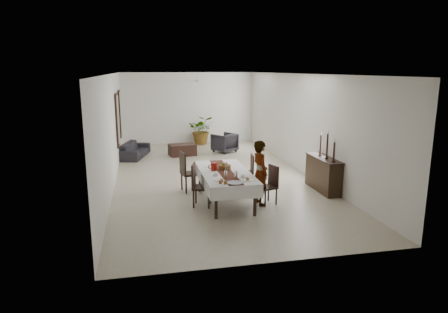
% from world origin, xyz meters
% --- Properties ---
extents(floor, '(6.00, 12.00, 0.00)m').
position_xyz_m(floor, '(0.00, 0.00, 0.00)').
color(floor, '#C1B699').
rests_on(floor, ground).
extents(ceiling, '(6.00, 12.00, 0.02)m').
position_xyz_m(ceiling, '(0.00, 0.00, 3.20)').
color(ceiling, white).
rests_on(ceiling, wall_back).
extents(wall_back, '(6.00, 0.02, 3.20)m').
position_xyz_m(wall_back, '(0.00, 6.00, 1.60)').
color(wall_back, white).
rests_on(wall_back, floor).
extents(wall_front, '(6.00, 0.02, 3.20)m').
position_xyz_m(wall_front, '(0.00, -6.00, 1.60)').
color(wall_front, white).
rests_on(wall_front, floor).
extents(wall_left, '(0.02, 12.00, 3.20)m').
position_xyz_m(wall_left, '(-3.00, 0.00, 1.60)').
color(wall_left, white).
rests_on(wall_left, floor).
extents(wall_right, '(0.02, 12.00, 3.20)m').
position_xyz_m(wall_right, '(3.00, 0.00, 1.60)').
color(wall_right, white).
rests_on(wall_right, floor).
extents(dining_table_top, '(1.04, 2.49, 0.05)m').
position_xyz_m(dining_table_top, '(-0.11, -2.54, 0.75)').
color(dining_table_top, black).
rests_on(dining_table_top, table_leg_fl).
extents(table_leg_fl, '(0.07, 0.07, 0.73)m').
position_xyz_m(table_leg_fl, '(-0.57, -3.72, 0.36)').
color(table_leg_fl, black).
rests_on(table_leg_fl, floor).
extents(table_leg_fr, '(0.07, 0.07, 0.73)m').
position_xyz_m(table_leg_fr, '(0.34, -3.72, 0.36)').
color(table_leg_fr, black).
rests_on(table_leg_fr, floor).
extents(table_leg_bl, '(0.07, 0.07, 0.73)m').
position_xyz_m(table_leg_bl, '(-0.57, -1.35, 0.36)').
color(table_leg_bl, black).
rests_on(table_leg_bl, floor).
extents(table_leg_br, '(0.07, 0.07, 0.73)m').
position_xyz_m(table_leg_br, '(0.34, -1.35, 0.36)').
color(table_leg_br, black).
rests_on(table_leg_br, floor).
extents(tablecloth_top, '(1.23, 2.68, 0.01)m').
position_xyz_m(tablecloth_top, '(-0.11, -2.54, 0.78)').
color(tablecloth_top, white).
rests_on(tablecloth_top, dining_table_top).
extents(tablecloth_drape_left, '(0.01, 2.68, 0.31)m').
position_xyz_m(tablecloth_drape_left, '(-0.72, -2.53, 0.63)').
color(tablecloth_drape_left, silver).
rests_on(tablecloth_drape_left, dining_table_top).
extents(tablecloth_drape_right, '(0.01, 2.68, 0.31)m').
position_xyz_m(tablecloth_drape_right, '(0.49, -2.54, 0.63)').
color(tablecloth_drape_right, white).
rests_on(tablecloth_drape_right, dining_table_top).
extents(tablecloth_drape_near, '(1.22, 0.01, 0.31)m').
position_xyz_m(tablecloth_drape_near, '(-0.11, -3.87, 0.63)').
color(tablecloth_drape_near, white).
rests_on(tablecloth_drape_near, dining_table_top).
extents(tablecloth_drape_far, '(1.22, 0.01, 0.31)m').
position_xyz_m(tablecloth_drape_far, '(-0.11, -1.20, 0.63)').
color(tablecloth_drape_far, white).
rests_on(tablecloth_drape_far, dining_table_top).
extents(table_runner, '(0.37, 2.59, 0.00)m').
position_xyz_m(table_runner, '(-0.11, -2.54, 0.79)').
color(table_runner, '#5D291A').
rests_on(table_runner, tablecloth_top).
extents(red_pitcher, '(0.16, 0.16, 0.21)m').
position_xyz_m(red_pitcher, '(-0.37, -2.38, 0.89)').
color(red_pitcher, '#99170B').
rests_on(red_pitcher, tablecloth_top).
extents(pitcher_handle, '(0.12, 0.02, 0.12)m').
position_xyz_m(pitcher_handle, '(-0.46, -2.38, 0.89)').
color(pitcher_handle, maroon).
rests_on(pitcher_handle, red_pitcher).
extents(wine_glass_near, '(0.07, 0.07, 0.18)m').
position_xyz_m(wine_glass_near, '(0.01, -3.21, 0.88)').
color(wine_glass_near, silver).
rests_on(wine_glass_near, tablecloth_top).
extents(wine_glass_mid, '(0.07, 0.07, 0.18)m').
position_xyz_m(wine_glass_mid, '(-0.22, -3.11, 0.88)').
color(wine_glass_mid, white).
rests_on(wine_glass_mid, tablecloth_top).
extents(wine_glass_far, '(0.07, 0.07, 0.18)m').
position_xyz_m(wine_glass_far, '(-0.06, -2.48, 0.88)').
color(wine_glass_far, white).
rests_on(wine_glass_far, tablecloth_top).
extents(teacup_right, '(0.09, 0.09, 0.06)m').
position_xyz_m(teacup_right, '(0.20, -3.16, 0.82)').
color(teacup_right, white).
rests_on(teacup_right, saucer_right).
extents(saucer_right, '(0.16, 0.16, 0.01)m').
position_xyz_m(saucer_right, '(0.20, -3.16, 0.80)').
color(saucer_right, white).
rests_on(saucer_right, tablecloth_top).
extents(teacup_left, '(0.09, 0.09, 0.06)m').
position_xyz_m(teacup_left, '(-0.42, -2.90, 0.82)').
color(teacup_left, white).
rests_on(teacup_left, saucer_left).
extents(saucer_left, '(0.16, 0.16, 0.01)m').
position_xyz_m(saucer_left, '(-0.42, -2.90, 0.80)').
color(saucer_left, silver).
rests_on(saucer_left, tablecloth_top).
extents(plate_near_right, '(0.25, 0.25, 0.02)m').
position_xyz_m(plate_near_right, '(0.23, -3.47, 0.80)').
color(plate_near_right, white).
rests_on(plate_near_right, tablecloth_top).
extents(bread_near_right, '(0.09, 0.09, 0.09)m').
position_xyz_m(bread_near_right, '(0.23, -3.47, 0.83)').
color(bread_near_right, tan).
rests_on(bread_near_right, plate_near_right).
extents(plate_near_left, '(0.25, 0.25, 0.02)m').
position_xyz_m(plate_near_left, '(-0.42, -3.31, 0.80)').
color(plate_near_left, white).
rests_on(plate_near_left, tablecloth_top).
extents(plate_far_left, '(0.25, 0.25, 0.02)m').
position_xyz_m(plate_far_left, '(-0.44, -1.96, 0.80)').
color(plate_far_left, white).
rests_on(plate_far_left, tablecloth_top).
extents(serving_tray, '(0.37, 0.37, 0.02)m').
position_xyz_m(serving_tray, '(-0.11, -3.62, 0.80)').
color(serving_tray, '#444449').
rests_on(serving_tray, tablecloth_top).
extents(jam_jar_a, '(0.07, 0.07, 0.08)m').
position_xyz_m(jam_jar_a, '(-0.34, -3.66, 0.83)').
color(jam_jar_a, '#945015').
rests_on(jam_jar_a, tablecloth_top).
extents(jam_jar_b, '(0.07, 0.07, 0.08)m').
position_xyz_m(jam_jar_b, '(-0.45, -3.59, 0.83)').
color(jam_jar_b, brown).
rests_on(jam_jar_b, tablecloth_top).
extents(jam_jar_c, '(0.07, 0.07, 0.08)m').
position_xyz_m(jam_jar_c, '(-0.39, -3.49, 0.83)').
color(jam_jar_c, '#965415').
rests_on(jam_jar_c, tablecloth_top).
extents(fruit_basket, '(0.31, 0.31, 0.10)m').
position_xyz_m(fruit_basket, '(-0.06, -2.28, 0.84)').
color(fruit_basket, brown).
rests_on(fruit_basket, tablecloth_top).
extents(fruit_red, '(0.09, 0.09, 0.09)m').
position_xyz_m(fruit_red, '(-0.03, -2.26, 0.92)').
color(fruit_red, '#A22110').
rests_on(fruit_red, fruit_basket).
extents(fruit_green, '(0.08, 0.08, 0.08)m').
position_xyz_m(fruit_green, '(-0.10, -2.24, 0.92)').
color(fruit_green, '#5A7723').
rests_on(fruit_green, fruit_basket).
extents(fruit_yellow, '(0.09, 0.09, 0.09)m').
position_xyz_m(fruit_yellow, '(-0.06, -2.33, 0.92)').
color(fruit_yellow, gold).
rests_on(fruit_yellow, fruit_basket).
extents(chair_right_near_seat, '(0.52, 0.52, 0.05)m').
position_xyz_m(chair_right_near_seat, '(0.88, -2.95, 0.43)').
color(chair_right_near_seat, black).
rests_on(chair_right_near_seat, chair_right_near_leg_fl).
extents(chair_right_near_leg_fl, '(0.05, 0.05, 0.41)m').
position_xyz_m(chair_right_near_leg_fl, '(1.10, -3.07, 0.20)').
color(chair_right_near_leg_fl, black).
rests_on(chair_right_near_leg_fl, floor).
extents(chair_right_near_leg_fr, '(0.05, 0.05, 0.41)m').
position_xyz_m(chair_right_near_leg_fr, '(0.99, -2.74, 0.20)').
color(chair_right_near_leg_fr, black).
rests_on(chair_right_near_leg_fr, floor).
extents(chair_right_near_leg_bl, '(0.05, 0.05, 0.41)m').
position_xyz_m(chair_right_near_leg_bl, '(0.77, -3.17, 0.20)').
color(chair_right_near_leg_bl, black).
rests_on(chair_right_near_leg_bl, floor).
extents(chair_right_near_leg_br, '(0.05, 0.05, 0.41)m').
position_xyz_m(chair_right_near_leg_br, '(0.67, -2.84, 0.20)').
color(chair_right_near_leg_br, black).
rests_on(chair_right_near_leg_br, floor).
extents(chair_right_near_back, '(0.16, 0.41, 0.53)m').
position_xyz_m(chair_right_near_back, '(1.06, -2.90, 0.72)').
color(chair_right_near_back, black).
rests_on(chair_right_near_back, chair_right_near_seat).
extents(chair_right_far_seat, '(0.44, 0.44, 0.05)m').
position_xyz_m(chair_right_far_seat, '(0.73, -1.42, 0.43)').
color(chair_right_far_seat, black).
rests_on(chair_right_far_seat, chair_right_far_leg_fl).
extents(chair_right_far_leg_fl, '(0.04, 0.04, 0.40)m').
position_xyz_m(chair_right_far_leg_fl, '(0.88, -1.60, 0.20)').
color(chair_right_far_leg_fl, black).
rests_on(chair_right_far_leg_fl, floor).
extents(chair_right_far_leg_fr, '(0.04, 0.04, 0.40)m').
position_xyz_m(chair_right_far_leg_fr, '(0.92, -1.27, 0.20)').
color(chair_right_far_leg_fr, black).
rests_on(chair_right_far_leg_fr, floor).
extents(chair_right_far_leg_bl, '(0.04, 0.04, 0.40)m').
position_xyz_m(chair_right_far_leg_bl, '(0.55, -1.57, 0.20)').
color(chair_right_far_leg_bl, black).
rests_on(chair_right_far_leg_bl, floor).
extents(chair_right_far_leg_br, '(0.04, 0.04, 0.40)m').
position_xyz_m(chair_right_far_leg_br, '(0.58, -1.24, 0.20)').
color(chair_right_far_leg_br, black).
rests_on(chair_right_far_leg_br, floor).
extents(chair_right_far_back, '(0.08, 0.41, 0.52)m').
position_xyz_m(chair_right_far_back, '(0.92, -1.44, 0.70)').
color(chair_right_far_back, black).
rests_on(chair_right_far_back, chair_right_far_seat).
extents(chair_left_near_seat, '(0.57, 0.57, 0.05)m').
position_xyz_m(chair_left_near_seat, '(-0.75, -2.78, 0.48)').
color(chair_left_near_seat, black).
rests_on(chair_left_near_seat, chair_left_near_leg_fl).
extents(chair_left_near_leg_fl, '(0.06, 0.06, 0.45)m').
position_xyz_m(chair_left_near_leg_fl, '(-0.87, -2.55, 0.22)').
color(chair_left_near_leg_fl, black).
rests_on(chair_left_near_leg_fl, floor).
extents(chair_left_near_leg_fr, '(0.06, 0.06, 0.45)m').
position_xyz_m(chair_left_near_leg_fr, '(-0.98, -2.90, 0.22)').
color(chair_left_near_leg_fr, black).
rests_on(chair_left_near_leg_fr, floor).
extents(chair_left_near_leg_bl, '(0.06, 0.06, 0.45)m').
position_xyz_m(chair_left_near_leg_bl, '(-0.51, -2.66, 0.22)').
color(chair_left_near_leg_bl, black).
rests_on(chair_left_near_leg_bl, floor).
extents(chair_left_near_leg_br, '(0.06, 0.06, 0.45)m').
position_xyz_m(chair_left_near_leg_br, '(-0.62, -3.01, 0.22)').
color(chair_left_near_leg_br, black).
rests_on(chair_left_near_leg_br, floor).
extents(chair_left_near_back, '(0.17, 0.45, 0.58)m').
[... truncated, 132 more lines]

